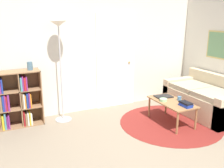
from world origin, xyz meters
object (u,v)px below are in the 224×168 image
object	(u,v)px
floor_lamp	(59,41)
bowl	(163,100)
laptop	(163,96)
coffee_table	(172,104)
bookshelf	(7,101)
vase_on_shelf	(30,66)
couch	(206,100)
cup	(179,98)

from	to	relation	value
floor_lamp	bowl	xyz separation A→B (m)	(1.63, -0.92, -1.05)
laptop	floor_lamp	bearing A→B (deg)	158.08
coffee_table	bookshelf	bearing A→B (deg)	157.92
floor_lamp	vase_on_shelf	xyz separation A→B (m)	(-0.52, 0.11, -0.42)
laptop	bowl	distance (m)	0.26
bookshelf	couch	distance (m)	3.82
bookshelf	cup	distance (m)	3.09
bookshelf	bowl	xyz separation A→B (m)	(2.59, -1.04, -0.03)
couch	bowl	distance (m)	1.10
couch	bowl	size ratio (longest dim) A/B	11.49
laptop	vase_on_shelf	world-z (taller)	vase_on_shelf
cup	laptop	bearing A→B (deg)	115.51
bowl	cup	distance (m)	0.31
bookshelf	coffee_table	distance (m)	2.94
coffee_table	bowl	world-z (taller)	bowl
bookshelf	couch	xyz separation A→B (m)	(3.68, -1.01, -0.19)
floor_lamp	bookshelf	bearing A→B (deg)	173.28
bookshelf	coffee_table	xyz separation A→B (m)	(2.73, -1.11, -0.11)
coffee_table	cup	distance (m)	0.18
bookshelf	floor_lamp	size ratio (longest dim) A/B	0.60
cup	coffee_table	bearing A→B (deg)	173.51
floor_lamp	couch	bearing A→B (deg)	-18.30
floor_lamp	vase_on_shelf	size ratio (longest dim) A/B	12.51
laptop	coffee_table	bearing A→B (deg)	-93.25
coffee_table	laptop	xyz separation A→B (m)	(0.02, 0.27, 0.06)
laptop	vase_on_shelf	distance (m)	2.53
floor_lamp	couch	xyz separation A→B (m)	(2.72, -0.90, -1.21)
bookshelf	vase_on_shelf	size ratio (longest dim) A/B	7.48
couch	coffee_table	bearing A→B (deg)	-174.40
floor_lamp	bowl	distance (m)	2.15
floor_lamp	couch	size ratio (longest dim) A/B	1.17
couch	coffee_table	size ratio (longest dim) A/B	1.71
bookshelf	floor_lamp	world-z (taller)	floor_lamp
cup	vase_on_shelf	world-z (taller)	vase_on_shelf
couch	vase_on_shelf	xyz separation A→B (m)	(-3.24, 1.01, 0.79)
bowl	vase_on_shelf	distance (m)	2.47
coffee_table	vase_on_shelf	size ratio (longest dim) A/B	6.22
couch	cup	xyz separation A→B (m)	(-0.80, -0.11, 0.17)
cup	floor_lamp	bearing A→B (deg)	152.28
coffee_table	laptop	bearing A→B (deg)	86.75
bookshelf	laptop	distance (m)	2.87
bookshelf	floor_lamp	bearing A→B (deg)	-6.72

